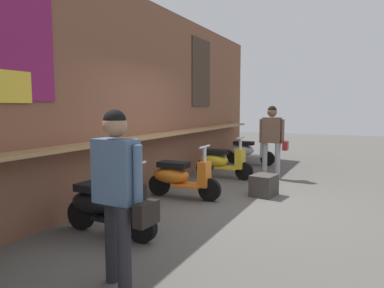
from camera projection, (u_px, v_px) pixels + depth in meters
The scene contains 9 objects.
ground_plane at pixel (236, 205), 5.99m from camera, with size 33.34×33.34×0.00m, color #56544F.
market_stall_facade at pixel (134, 97), 6.66m from camera, with size 11.91×0.61×3.65m.
scooter_black at pixel (105, 205), 4.57m from camera, with size 0.46×1.40×0.97m.
scooter_orange at pixel (180, 177), 6.43m from camera, with size 0.46×1.40×0.97m.
scooter_yellow at pixel (220, 161), 8.26m from camera, with size 0.47×1.40×0.97m.
scooter_silver at pixel (248, 151), 10.18m from camera, with size 0.46×1.40×0.97m.
shopper_with_handbag at pixel (118, 183), 3.12m from camera, with size 0.31×0.65×1.62m.
shopper_browsing at pixel (272, 134), 8.15m from camera, with size 0.27×0.65×1.66m.
merchandise_crate at pixel (264, 185), 6.60m from camera, with size 0.49×0.40×0.39m, color #3D3833.
Camera 1 is at (-5.59, -1.87, 1.65)m, focal length 33.41 mm.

